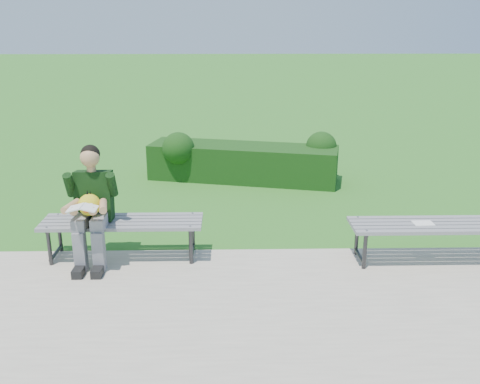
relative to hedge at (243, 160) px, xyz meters
The scene contains 7 objects.
ground 3.03m from the hedge, 89.82° to the right, with size 80.00×80.00×0.00m.
walkway 4.77m from the hedge, 89.89° to the right, with size 30.00×3.50×0.02m.
hedge is the anchor object (origin of this frame).
bench_left 3.51m from the hedge, 114.63° to the right, with size 1.80×0.50×0.46m.
bench_right 3.91m from the hedge, 59.21° to the right, with size 1.80×0.50×0.46m.
seated_boy 3.74m from the hedge, 118.22° to the right, with size 0.56×0.76×1.31m.
paper_sheet 3.86m from the hedge, 60.49° to the right, with size 0.23×0.17×0.01m.
Camera 1 is at (-0.27, -5.84, 2.61)m, focal length 40.00 mm.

